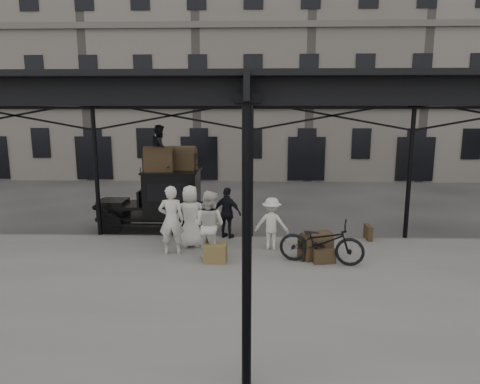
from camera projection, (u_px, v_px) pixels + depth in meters
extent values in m
plane|color=#383533|center=(250.00, 262.00, 12.08)|extent=(120.00, 120.00, 0.00)
cube|color=slate|center=(249.00, 288.00, 10.11)|extent=(28.00, 8.00, 0.15)
cylinder|color=black|center=(251.00, 176.00, 13.65)|extent=(0.14, 0.14, 4.30)
cylinder|color=black|center=(247.00, 259.00, 5.99)|extent=(0.14, 0.14, 4.30)
cube|color=black|center=(251.00, 101.00, 13.21)|extent=(22.00, 0.10, 0.45)
cube|color=black|center=(247.00, 88.00, 5.55)|extent=(22.00, 0.10, 0.45)
cube|color=black|center=(250.00, 90.00, 9.55)|extent=(22.50, 9.00, 0.08)
cube|color=silver|center=(250.00, 87.00, 9.54)|extent=(18.00, 7.00, 0.04)
cube|color=slate|center=(253.00, 68.00, 28.46)|extent=(64.00, 8.00, 14.00)
cylinder|color=black|center=(110.00, 225.00, 14.40)|extent=(0.80, 0.10, 0.80)
cylinder|color=black|center=(123.00, 215.00, 15.82)|extent=(0.80, 0.10, 0.80)
cylinder|color=black|center=(187.00, 226.00, 14.32)|extent=(0.80, 0.10, 0.80)
cylinder|color=black|center=(193.00, 216.00, 15.73)|extent=(0.80, 0.10, 0.80)
cube|color=black|center=(152.00, 216.00, 15.04)|extent=(3.60, 1.25, 0.12)
cube|color=black|center=(114.00, 208.00, 15.03)|extent=(0.90, 1.00, 0.55)
cube|color=black|center=(100.00, 207.00, 15.04)|extent=(0.06, 0.70, 0.55)
cube|color=black|center=(136.00, 205.00, 14.98)|extent=(0.70, 1.30, 0.10)
cube|color=black|center=(172.00, 194.00, 14.87)|extent=(1.80, 1.45, 1.55)
cube|color=black|center=(168.00, 192.00, 14.11)|extent=(1.40, 0.02, 0.60)
cube|color=black|center=(172.00, 171.00, 14.72)|extent=(1.90, 1.55, 0.06)
imported|color=beige|center=(171.00, 220.00, 12.16)|extent=(0.74, 0.50, 1.98)
imported|color=beige|center=(209.00, 225.00, 11.71)|extent=(1.16, 1.06, 1.92)
imported|color=beige|center=(191.00, 216.00, 12.79)|extent=(1.02, 0.78, 1.88)
imported|color=black|center=(227.00, 213.00, 13.69)|extent=(1.05, 0.78, 1.65)
imported|color=silver|center=(272.00, 224.00, 12.57)|extent=(1.10, 0.75, 1.56)
imported|color=black|center=(321.00, 242.00, 11.45)|extent=(2.38, 1.29, 1.19)
imported|color=black|center=(160.00, 148.00, 14.48)|extent=(0.67, 0.82, 1.56)
cube|color=olive|center=(215.00, 253.00, 11.59)|extent=(0.62, 0.48, 0.50)
cube|color=#4A3622|center=(368.00, 232.00, 13.66)|extent=(0.16, 0.60, 0.45)
cube|color=#4A3622|center=(325.00, 257.00, 11.45)|extent=(0.62, 0.27, 0.40)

